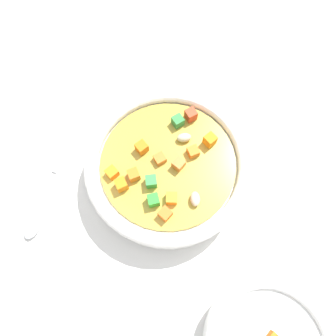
{
  "coord_description": "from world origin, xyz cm",
  "views": [
    {
      "loc": [
        -4.56,
        13.34,
        40.75
      ],
      "look_at": [
        0.0,
        0.0,
        2.39
      ],
      "focal_mm": 33.07,
      "sensor_mm": 36.0,
      "label": 1
    }
  ],
  "objects": [
    {
      "name": "ground_plane",
      "position": [
        0.0,
        0.0,
        -1.0
      ],
      "size": [
        140.0,
        140.0,
        2.0
      ],
      "primitive_type": "cube",
      "color": "silver"
    },
    {
      "name": "spoon",
      "position": [
        15.14,
        4.44,
        0.48
      ],
      "size": [
        3.87,
        23.74,
        1.09
      ],
      "rotation": [
        0.0,
        0.0,
        1.67
      ],
      "color": "silver",
      "rests_on": "ground_plane"
    },
    {
      "name": "soup_bowl_main",
      "position": [
        0.0,
        0.01,
        2.89
      ],
      "size": [
        21.18,
        21.18,
        5.95
      ],
      "color": "white",
      "rests_on": "ground_plane"
    }
  ]
}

